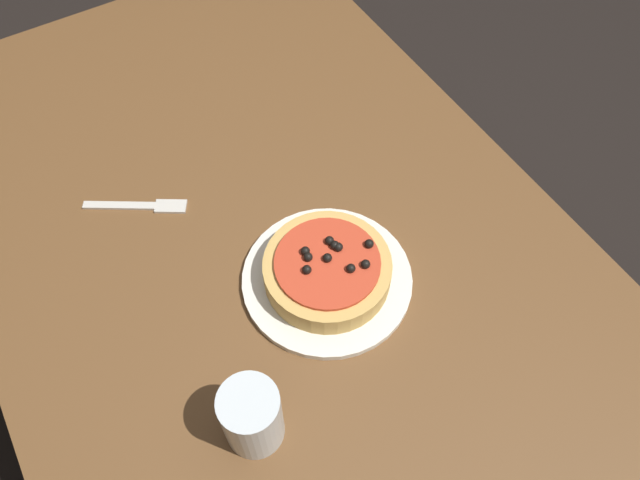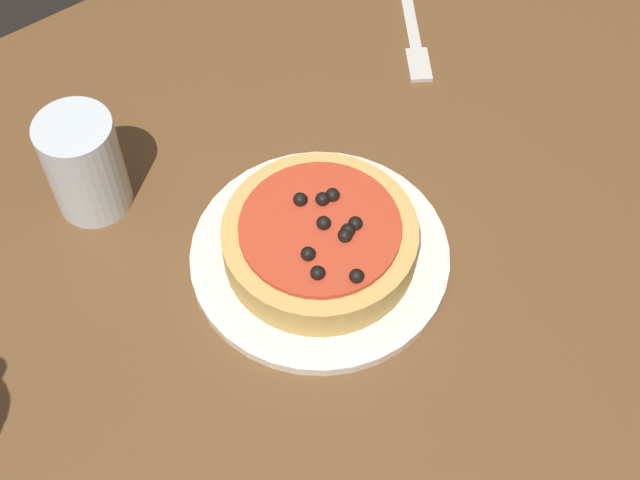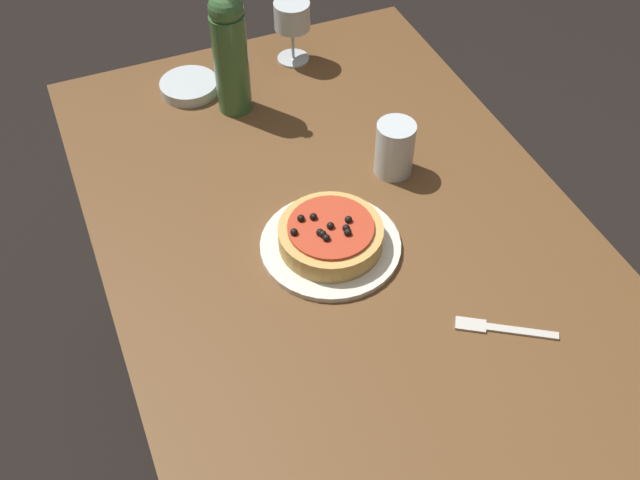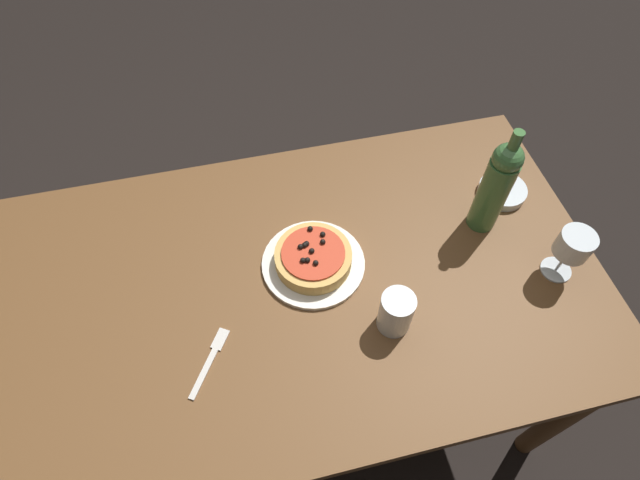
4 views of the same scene
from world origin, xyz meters
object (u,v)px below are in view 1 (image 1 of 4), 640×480
(dinner_plate, at_px, (327,279))
(water_cup, at_px, (252,417))
(fork, at_px, (142,206))
(pizza, at_px, (327,270))
(dining_table, at_px, (289,292))

(dinner_plate, bearing_deg, water_cup, -53.90)
(fork, bearing_deg, pizza, -23.74)
(dining_table, xyz_separation_m, dinner_plate, (0.06, 0.04, 0.09))
(pizza, bearing_deg, fork, -145.77)
(dining_table, xyz_separation_m, fork, (-0.22, -0.15, 0.09))
(dining_table, height_order, pizza, pizza)
(water_cup, bearing_deg, fork, 178.53)
(dinner_plate, relative_size, water_cup, 2.25)
(dining_table, bearing_deg, pizza, 35.00)
(water_cup, relative_size, fork, 0.74)
(pizza, relative_size, fork, 1.23)
(dining_table, relative_size, water_cup, 13.31)
(dinner_plate, height_order, water_cup, water_cup)
(dinner_plate, xyz_separation_m, water_cup, (0.15, -0.20, 0.05))
(water_cup, xyz_separation_m, fork, (-0.43, 0.01, -0.06))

